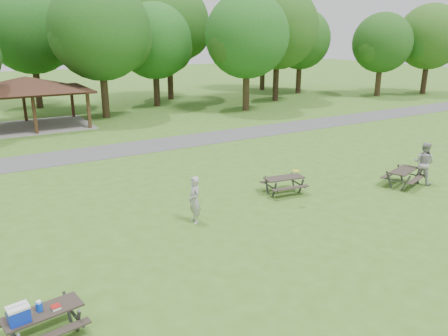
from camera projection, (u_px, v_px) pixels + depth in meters
ground at (258, 238)px, 15.05m from camera, size 160.00×160.00×0.00m
asphalt_path at (126, 149)px, 26.55m from camera, size 120.00×3.20×0.02m
pavilion at (26, 86)px, 31.92m from camera, size 8.60×7.01×3.76m
tree_row_e at (101, 33)px, 34.63m from camera, size 8.40×8.00×11.02m
tree_row_f at (155, 43)px, 40.70m from camera, size 7.35×7.00×9.55m
tree_row_g at (248, 38)px, 38.15m from camera, size 7.77×7.40×10.25m
tree_row_h at (278, 30)px, 43.74m from camera, size 8.61×8.20×11.37m
tree_row_i at (301, 41)px, 49.87m from camera, size 7.14×6.80×9.52m
tree_row_j at (382, 45)px, 47.55m from camera, size 6.72×6.40×8.96m
tree_deep_b at (32, 32)px, 39.22m from camera, size 8.40×8.00×11.13m
tree_deep_c at (169, 26)px, 44.58m from camera, size 8.82×8.40×11.90m
tree_deep_d at (264, 31)px, 52.27m from camera, size 8.40×8.00×11.27m
tree_flank_right at (430, 39)px, 49.07m from camera, size 7.56×7.20×9.97m
picnic_table_near at (36, 316)px, 9.80m from camera, size 1.89×1.60×1.18m
picnic_table_middle at (284, 181)px, 19.13m from camera, size 1.92×1.63×0.75m
picnic_table_far at (403, 173)px, 20.07m from camera, size 2.16×1.93×0.78m
frisbee_in_flight at (296, 171)px, 17.49m from camera, size 0.37×0.37×0.02m
frisbee_thrower at (194, 200)px, 16.04m from camera, size 0.45×0.66×1.77m
frisbee_catcher at (424, 163)px, 20.26m from camera, size 0.99×1.14×1.98m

